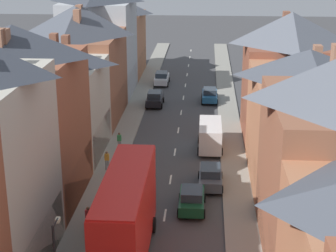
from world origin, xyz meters
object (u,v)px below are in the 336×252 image
object	(u,v)px
car_near_blue	(162,78)
pedestrian_far_left	(107,159)
car_mid_black	(210,176)
delivery_van	(210,135)
car_parked_right_a	(112,226)
pedestrian_mid_right	(88,217)
double_decker_bus_lead	(126,216)
car_near_silver	(192,199)
car_mid_white	(155,98)
pedestrian_far_right	(119,140)
car_parked_left_b	(210,95)

from	to	relation	value
car_near_blue	pedestrian_far_left	bearing A→B (deg)	-94.19
car_mid_black	delivery_van	xyz separation A→B (m)	(0.00, 7.97, 0.50)
car_near_blue	car_parked_right_a	size ratio (longest dim) A/B	1.11
pedestrian_far_left	delivery_van	bearing A→B (deg)	34.30
car_mid_black	pedestrian_mid_right	distance (m)	10.89
double_decker_bus_lead	car_near_silver	bearing A→B (deg)	61.39
car_near_blue	car_mid_white	distance (m)	9.89
car_near_silver	pedestrian_far_right	xyz separation A→B (m)	(-6.72, 10.96, 0.21)
car_near_blue	car_mid_white	xyz separation A→B (m)	(0.00, -9.89, 0.01)
car_parked_left_b	pedestrian_far_left	bearing A→B (deg)	-111.42
pedestrian_far_right	car_parked_left_b	bearing A→B (deg)	64.25
car_near_blue	car_parked_right_a	bearing A→B (deg)	-90.00
car_near_blue	delivery_van	bearing A→B (deg)	-75.15
car_mid_black	double_decker_bus_lead	bearing A→B (deg)	-114.69
car_near_silver	pedestrian_far_left	xyz separation A→B (m)	(-7.03, 6.35, 0.21)
car_near_blue	car_parked_left_b	xyz separation A→B (m)	(6.20, -7.83, -0.02)
pedestrian_mid_right	car_near_silver	bearing A→B (deg)	28.08
car_near_silver	pedestrian_far_right	bearing A→B (deg)	121.51
double_decker_bus_lead	car_mid_black	world-z (taller)	double_decker_bus_lead
car_near_blue	car_near_silver	world-z (taller)	car_near_blue
car_parked_right_a	car_mid_black	bearing A→B (deg)	53.42
car_near_blue	car_parked_right_a	world-z (taller)	car_parked_right_a
car_parked_right_a	pedestrian_far_right	xyz separation A→B (m)	(-1.82, 15.26, 0.20)
delivery_van	pedestrian_far_right	distance (m)	8.10
car_near_blue	car_mid_white	size ratio (longest dim) A/B	1.08
double_decker_bus_lead	pedestrian_far_left	distance (m)	13.52
car_parked_left_b	pedestrian_mid_right	distance (m)	32.05
pedestrian_far_left	pedestrian_mid_right	bearing A→B (deg)	-87.15
car_mid_white	pedestrian_mid_right	bearing A→B (deg)	-93.24
car_near_silver	car_mid_white	xyz separation A→B (m)	(-4.90, 25.53, 0.02)
pedestrian_mid_right	pedestrian_far_right	size ratio (longest dim) A/B	1.00
car_mid_white	pedestrian_far_left	bearing A→B (deg)	-96.34
car_mid_black	car_near_blue	bearing A→B (deg)	101.18
car_mid_black	pedestrian_far_right	distance (m)	10.58
car_near_silver	car_mid_white	world-z (taller)	car_mid_white
delivery_van	pedestrian_far_left	world-z (taller)	delivery_van
car_mid_black	car_parked_left_b	size ratio (longest dim) A/B	1.01
car_near_blue	delivery_van	distance (m)	24.20
double_decker_bus_lead	car_near_silver	size ratio (longest dim) A/B	2.78
car_parked_left_b	delivery_van	distance (m)	15.57
car_parked_right_a	car_mid_black	world-z (taller)	car_parked_right_a
double_decker_bus_lead	car_near_silver	xyz separation A→B (m)	(3.61, 6.62, -2.00)
double_decker_bus_lead	pedestrian_far_right	bearing A→B (deg)	100.03
car_parked_right_a	pedestrian_far_right	distance (m)	15.37
car_near_blue	car_parked_right_a	distance (m)	39.71
pedestrian_mid_right	pedestrian_far_left	bearing A→B (deg)	92.85
car_mid_white	pedestrian_far_left	distance (m)	19.30
car_near_blue	pedestrian_mid_right	distance (m)	38.94
car_parked_left_b	pedestrian_mid_right	bearing A→B (deg)	-104.16
car_parked_right_a	delivery_van	size ratio (longest dim) A/B	0.78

